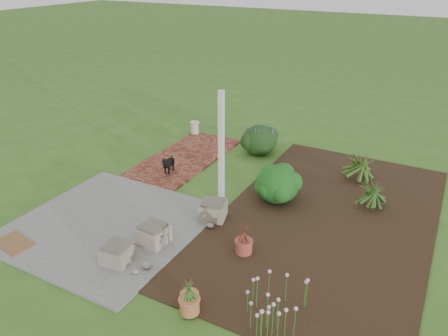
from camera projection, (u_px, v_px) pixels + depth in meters
The scene contains 19 objects.
ground at pixel (207, 202), 9.48m from camera, with size 80.00×80.00×0.00m, color #37611E.
concrete_patio at pixel (108, 225), 8.62m from camera, with size 3.50×3.50×0.04m, color #60615E.
brick_path at pixel (185, 157), 11.59m from camera, with size 1.60×3.50×0.04m, color maroon.
garden_bed at pixel (326, 220), 8.80m from camera, with size 4.00×7.00×0.03m, color black.
veranda_post at pixel (221, 150), 8.90m from camera, with size 0.10×0.10×2.50m, color white.
stone_trough_near at pixel (117, 254), 7.49m from camera, with size 0.46×0.46×0.31m, color gray.
stone_trough_mid at pixel (154, 235), 7.99m from camera, with size 0.49×0.49×0.33m, color gray.
stone_trough_far at pixel (213, 211), 8.77m from camera, with size 0.50×0.50×0.33m, color gray.
coir_doormat at pixel (14, 243), 8.02m from camera, with size 0.72×0.46×0.02m, color brown.
black_dog at pixel (168, 163), 10.62m from camera, with size 0.18×0.48×0.41m.
cream_ceramic_urn at pixel (195, 128), 13.10m from camera, with size 0.26×0.26×0.35m, color beige.
evergreen_shrub at pixel (277, 183), 9.35m from camera, with size 0.94×0.94×0.80m, color #0B3B0B.
agapanthus_clump_back at pixel (372, 191), 9.05m from camera, with size 0.86×0.86×0.77m, color #153F14, non-canonical shape.
agapanthus_clump_front at pixel (360, 162), 10.18m from camera, with size 1.03×1.03×0.91m, color #14360B, non-canonical shape.
pink_flower_patch at pixel (270, 301), 6.22m from camera, with size 1.03×1.03×0.66m, color #113D0F, non-canonical shape.
terracotta_pot_bronze at pixel (244, 246), 7.76m from camera, with size 0.30×0.30×0.25m, color #A44337.
terracotta_pot_small_left at pixel (190, 299), 6.57m from camera, with size 0.26×0.26×0.22m, color #B7723D.
terracotta_pot_small_right at pixel (189, 305), 6.42m from camera, with size 0.30×0.30×0.25m, color #B7693E.
purple_flowering_bush at pixel (260, 139), 11.73m from camera, with size 0.95×0.95×0.81m, color black.
Camera 1 is at (4.25, -7.07, 4.74)m, focal length 35.00 mm.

